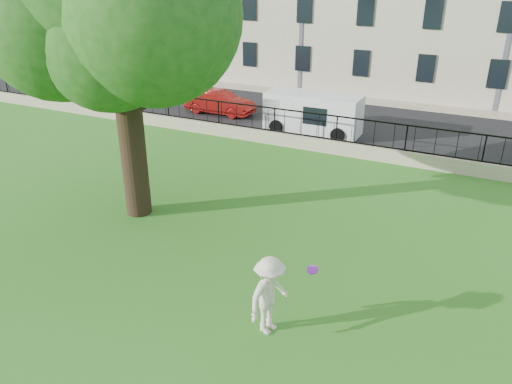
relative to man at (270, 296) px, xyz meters
The scene contains 9 objects.
ground 2.60m from the man, behind, with size 120.00×120.00×0.00m, color #32731B.
retaining_wall 12.40m from the man, 101.26° to the left, with size 50.00×0.40×0.60m, color gray.
iron_railing 12.39m from the man, 101.26° to the left, with size 50.00×0.05×1.13m.
street 17.05m from the man, 98.17° to the left, with size 60.00×9.00×0.01m, color black.
sidewalk 22.20m from the man, 96.26° to the left, with size 60.00×1.40×0.12m, color gray.
man is the anchor object (origin of this frame).
frisbee 1.15m from the man, 50.86° to the left, with size 0.27×0.27×0.03m, color purple.
red_sedan 18.68m from the man, 123.65° to the left, with size 1.38×3.97×1.31m, color #A61714.
white_van 15.23m from the man, 106.87° to the left, with size 4.68×1.82×1.96m, color white.
Camera 1 is at (6.22, -8.46, 7.60)m, focal length 35.00 mm.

